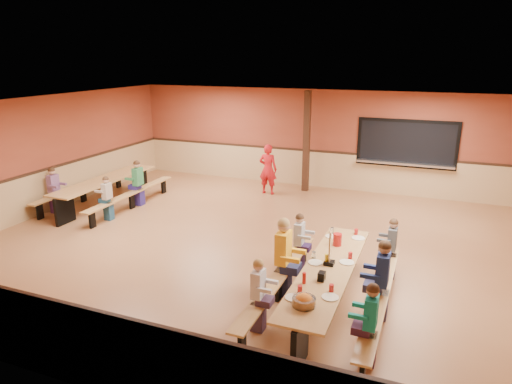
% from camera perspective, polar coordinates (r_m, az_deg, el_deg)
% --- Properties ---
extents(ground, '(12.00, 12.00, 0.00)m').
position_cam_1_polar(ground, '(10.05, 0.36, -6.55)').
color(ground, brown).
rests_on(ground, ground).
extents(room_envelope, '(12.04, 10.04, 3.02)m').
position_cam_1_polar(room_envelope, '(9.80, 0.37, -2.84)').
color(room_envelope, brown).
rests_on(room_envelope, ground).
extents(kitchen_pass_through, '(2.78, 0.28, 1.38)m').
position_cam_1_polar(kitchen_pass_through, '(13.81, 18.29, 5.53)').
color(kitchen_pass_through, black).
rests_on(kitchen_pass_through, ground).
extents(structural_post, '(0.18, 0.18, 3.00)m').
position_cam_1_polar(structural_post, '(13.70, 6.34, 6.24)').
color(structural_post, black).
rests_on(structural_post, ground).
extents(cafeteria_table_main, '(1.91, 3.70, 0.74)m').
position_cam_1_polar(cafeteria_table_main, '(7.50, 8.95, -10.83)').
color(cafeteria_table_main, '#AA7B43').
rests_on(cafeteria_table_main, ground).
extents(cafeteria_table_second, '(1.91, 3.70, 0.74)m').
position_cam_1_polar(cafeteria_table_second, '(13.13, -18.25, 0.65)').
color(cafeteria_table_second, '#AA7B43').
rests_on(cafeteria_table_second, ground).
extents(seated_child_white_left, '(0.33, 0.27, 1.14)m').
position_cam_1_polar(seated_child_white_left, '(6.90, 0.29, -12.83)').
color(seated_child_white_left, silver).
rests_on(seated_child_white_left, ground).
extents(seated_adult_yellow, '(0.45, 0.36, 1.37)m').
position_cam_1_polar(seated_adult_yellow, '(7.82, 3.41, -8.19)').
color(seated_adult_yellow, yellow).
rests_on(seated_adult_yellow, ground).
extents(seated_child_grey_left, '(0.33, 0.27, 1.14)m').
position_cam_1_polar(seated_child_grey_left, '(8.70, 5.40, -6.38)').
color(seated_child_grey_left, '#AEAEAE').
rests_on(seated_child_grey_left, ground).
extents(seated_child_teal_right, '(0.35, 0.29, 1.17)m').
position_cam_1_polar(seated_child_teal_right, '(6.40, 14.07, -15.83)').
color(seated_child_teal_right, '#148D82').
rests_on(seated_child_teal_right, ground).
extents(seated_child_navy_right, '(0.41, 0.33, 1.28)m').
position_cam_1_polar(seated_child_navy_right, '(7.42, 15.45, -10.61)').
color(seated_child_navy_right, navy).
rests_on(seated_child_navy_right, ground).
extents(seated_child_char_right, '(0.33, 0.27, 1.14)m').
position_cam_1_polar(seated_child_char_right, '(8.78, 16.57, -6.82)').
color(seated_child_char_right, '#464A4E').
rests_on(seated_child_char_right, ground).
extents(seated_child_purple_sec, '(0.36, 0.30, 1.20)m').
position_cam_1_polar(seated_child_purple_sec, '(12.95, -23.92, 0.17)').
color(seated_child_purple_sec, '#7A527C').
rests_on(seated_child_purple_sec, ground).
extents(seated_child_green_sec, '(0.38, 0.31, 1.23)m').
position_cam_1_polar(seated_child_green_sec, '(12.86, -14.51, 1.06)').
color(seated_child_green_sec, '#317D4A').
rests_on(seated_child_green_sec, ground).
extents(seated_child_tan_sec, '(0.32, 0.26, 1.11)m').
position_cam_1_polar(seated_child_tan_sec, '(11.91, -18.07, -0.80)').
color(seated_child_tan_sec, '#A99B8A').
rests_on(seated_child_tan_sec, ground).
extents(standing_woman, '(0.55, 0.36, 1.50)m').
position_cam_1_polar(standing_woman, '(13.47, 1.50, 2.87)').
color(standing_woman, red).
rests_on(standing_woman, ground).
extents(punch_pitcher, '(0.16, 0.16, 0.22)m').
position_cam_1_polar(punch_pitcher, '(8.22, 10.13, -5.88)').
color(punch_pitcher, '#B21817').
rests_on(punch_pitcher, cafeteria_table_main).
extents(chip_bowl, '(0.32, 0.32, 0.15)m').
position_cam_1_polar(chip_bowl, '(6.32, 6.02, -13.37)').
color(chip_bowl, orange).
rests_on(chip_bowl, cafeteria_table_main).
extents(napkin_dispenser, '(0.10, 0.14, 0.13)m').
position_cam_1_polar(napkin_dispenser, '(7.00, 8.21, -10.37)').
color(napkin_dispenser, black).
rests_on(napkin_dispenser, cafeteria_table_main).
extents(condiment_mustard, '(0.06, 0.06, 0.17)m').
position_cam_1_polar(condiment_mustard, '(7.49, 8.78, -8.33)').
color(condiment_mustard, yellow).
rests_on(condiment_mustard, cafeteria_table_main).
extents(condiment_ketchup, '(0.06, 0.06, 0.17)m').
position_cam_1_polar(condiment_ketchup, '(6.87, 6.04, -10.64)').
color(condiment_ketchup, '#B2140F').
rests_on(condiment_ketchup, cafeteria_table_main).
extents(table_paddle, '(0.16, 0.16, 0.56)m').
position_cam_1_polar(table_paddle, '(7.47, 9.18, -7.99)').
color(table_paddle, black).
rests_on(table_paddle, cafeteria_table_main).
extents(place_settings, '(0.65, 3.30, 0.11)m').
position_cam_1_polar(place_settings, '(7.38, 9.04, -8.98)').
color(place_settings, beige).
rests_on(place_settings, cafeteria_table_main).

